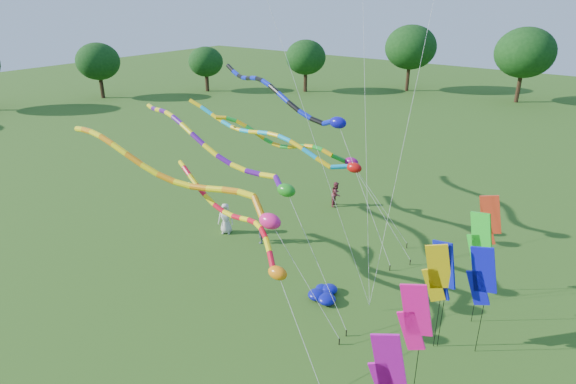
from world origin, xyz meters
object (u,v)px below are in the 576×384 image
Objects in this scene: person_a at (226,218)px; person_b at (261,228)px; tube_kite_orange at (188,180)px; person_c at (336,194)px; tube_kite_red at (241,226)px; blue_nylon_heap at (326,297)px.

person_a is 1.01× the size of person_b.
person_c is at bearing 84.87° from tube_kite_orange.
tube_kite_red is 5.15m from blue_nylon_heap.
person_a reaches higher than person_b.
person_b is (-2.85, 4.76, -2.90)m from tube_kite_red.
blue_nylon_heap is 10.62m from person_c.
tube_kite_orange is 10.84× the size of blue_nylon_heap.
tube_kite_red is 7.72× the size of blue_nylon_heap.
blue_nylon_heap is 0.78× the size of person_a.
person_a is at bearing 141.60° from person_c.
tube_kite_orange reaches higher than person_c.
tube_kite_red reaches higher than person_b.
blue_nylon_heap is 0.80× the size of person_b.
tube_kite_red reaches higher than person_c.
tube_kite_orange is 6.53m from person_b.
person_b is at bearing 143.90° from tube_kite_red.
person_a reaches higher than person_c.
person_b is at bearing 156.15° from blue_nylon_heap.
person_b is (2.38, 0.34, -0.01)m from person_a.
blue_nylon_heap is 8.56m from person_a.
tube_kite_red is 6.14× the size of person_b.
tube_kite_orange reaches higher than blue_nylon_heap.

